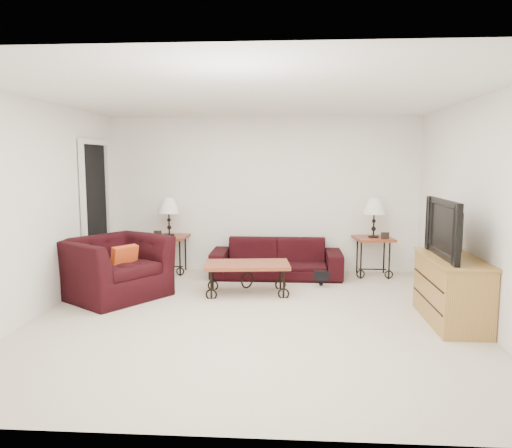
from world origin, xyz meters
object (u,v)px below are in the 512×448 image
Objects in this scene: lamp_right at (374,218)px; armchair at (115,268)px; sofa at (276,258)px; side_table_right at (373,257)px; backpack at (321,271)px; tv_stand at (451,290)px; lamp_left at (169,217)px; side_table_left at (170,254)px; television at (453,228)px; coffee_table at (247,278)px.

lamp_right reaches higher than armchair.
side_table_right is (1.51, 0.18, 0.01)m from sofa.
tv_stand is at bearing -55.76° from backpack.
backpack is at bearing -38.91° from armchair.
lamp_left is 0.49× the size of tv_stand.
armchair is (-0.38, -1.46, 0.10)m from side_table_left.
sofa is 1.84m from lamp_left.
armchair is at bearing -171.45° from backpack.
side_table_right is 1.10m from backpack.
television is (3.70, -2.22, 0.76)m from side_table_left.
lamp_left is (-1.72, 0.18, 0.62)m from sofa.
tv_stand is at bearing -45.58° from sofa.
coffee_table is 2.59m from tv_stand.
lamp_left is (0.00, 0.00, 0.61)m from side_table_left.
tv_stand is at bearing -30.84° from side_table_left.
armchair is (-0.38, -1.46, -0.51)m from lamp_left.
tv_stand is at bearing 90.00° from television.
sofa is 1.64× the size of armchair.
sofa is at bearing -173.20° from side_table_right.
side_table_left is at bearing 156.76° from backpack.
side_table_left is 2.48m from backpack.
lamp_right is at bearing -167.99° from television.
side_table_left is 0.54× the size of coffee_table.
coffee_table is 0.92× the size of armchair.
television is at bearing -30.98° from lamp_left.
television reaches higher than backpack.
tv_stand is (4.11, -0.76, -0.03)m from armchair.
television is (0.47, -2.22, 0.76)m from side_table_right.
side_table_right is at bearing 6.80° from sofa.
lamp_left is 0.99× the size of lamp_right.
backpack is (2.38, -0.69, -0.69)m from lamp_left.
television reaches higher than side_table_right.
coffee_table is (-1.88, -1.18, -0.09)m from side_table_right.
armchair is at bearing -100.53° from television.
lamp_right is 3.93m from armchair.
sofa is 2.86m from tv_stand.
television is at bearing -23.84° from coffee_table.
side_table_right is at bearing -32.39° from armchair.
armchair is at bearing -157.94° from side_table_right.
lamp_left reaches higher than backpack.
sofa is at bearing -173.20° from lamp_right.
tv_stand reaches higher than side_table_right.
lamp_left reaches higher than tv_stand.
lamp_left is at bearing 156.76° from backpack.
lamp_right reaches higher than side_table_left.
sofa reaches higher than backpack.
television reaches higher than coffee_table.
armchair is (-3.61, -1.46, 0.09)m from side_table_right.
sofa is at bearing 134.42° from tv_stand.
tv_stand is (2.37, -1.04, 0.16)m from coffee_table.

